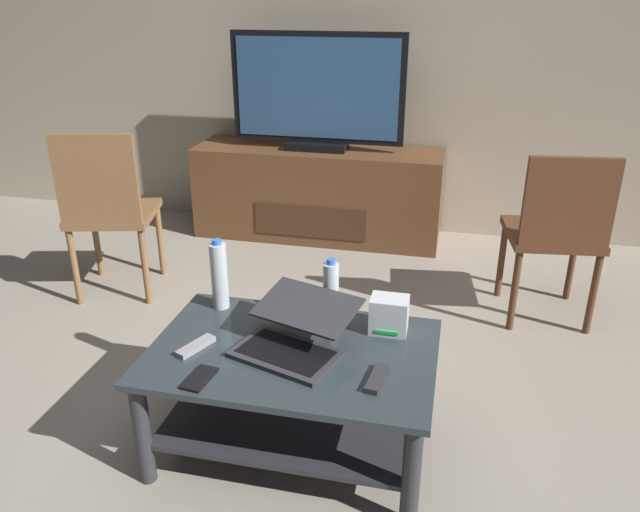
{
  "coord_description": "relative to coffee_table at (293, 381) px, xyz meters",
  "views": [
    {
      "loc": [
        0.54,
        -1.88,
        1.61
      ],
      "look_at": [
        0.01,
        0.43,
        0.58
      ],
      "focal_mm": 34.56,
      "sensor_mm": 36.0,
      "label": 1
    }
  ],
  "objects": [
    {
      "name": "ground_plane",
      "position": [
        -0.02,
        0.07,
        -0.29
      ],
      "size": [
        7.68,
        7.68,
        0.0
      ],
      "primitive_type": "plane",
      "color": "#9E9384"
    },
    {
      "name": "back_wall",
      "position": [
        -0.02,
        2.48,
        1.11
      ],
      "size": [
        6.4,
        0.12,
        2.8
      ],
      "primitive_type": "cube",
      "color": "#B2A38C",
      "rests_on": "ground"
    },
    {
      "name": "coffee_table",
      "position": [
        0.0,
        0.0,
        0.0
      ],
      "size": [
        1.02,
        0.67,
        0.43
      ],
      "color": "#2D383D",
      "rests_on": "ground"
    },
    {
      "name": "media_cabinet",
      "position": [
        -0.41,
        2.16,
        0.02
      ],
      "size": [
        1.68,
        0.49,
        0.62
      ],
      "color": "brown",
      "rests_on": "ground"
    },
    {
      "name": "television",
      "position": [
        -0.41,
        2.14,
        0.69
      ],
      "size": [
        1.14,
        0.2,
        0.75
      ],
      "color": "black",
      "rests_on": "media_cabinet"
    },
    {
      "name": "dining_chair",
      "position": [
        1.02,
        1.23,
        0.22
      ],
      "size": [
        0.49,
        0.49,
        0.91
      ],
      "color": "#59331E",
      "rests_on": "ground"
    },
    {
      "name": "side_chair",
      "position": [
        -1.3,
        1.0,
        0.24
      ],
      "size": [
        0.53,
        0.53,
        0.95
      ],
      "color": "brown",
      "rests_on": "ground"
    },
    {
      "name": "laptop",
      "position": [
        0.01,
        0.01,
        0.19
      ],
      "size": [
        0.46,
        0.46,
        0.16
      ],
      "color": "#333338",
      "rests_on": "coffee_table"
    },
    {
      "name": "router_box",
      "position": [
        0.32,
        0.21,
        0.2
      ],
      "size": [
        0.14,
        0.11,
        0.14
      ],
      "color": "silver",
      "rests_on": "coffee_table"
    },
    {
      "name": "water_bottle_near",
      "position": [
        -0.36,
        0.25,
        0.27
      ],
      "size": [
        0.07,
        0.07,
        0.29
      ],
      "color": "silver",
      "rests_on": "coffee_table"
    },
    {
      "name": "water_bottle_far",
      "position": [
        0.09,
        0.23,
        0.26
      ],
      "size": [
        0.06,
        0.06,
        0.26
      ],
      "color": "silver",
      "rests_on": "coffee_table"
    },
    {
      "name": "cell_phone",
      "position": [
        -0.25,
        -0.25,
        0.14
      ],
      "size": [
        0.09,
        0.15,
        0.01
      ],
      "primitive_type": "cube",
      "rotation": [
        0.0,
        0.0,
        -0.12
      ],
      "color": "black",
      "rests_on": "coffee_table"
    },
    {
      "name": "tv_remote",
      "position": [
        0.32,
        -0.12,
        0.14
      ],
      "size": [
        0.06,
        0.16,
        0.02
      ],
      "primitive_type": "cube",
      "rotation": [
        0.0,
        0.0,
        -0.12
      ],
      "color": "#2D2D30",
      "rests_on": "coffee_table"
    },
    {
      "name": "soundbar_remote",
      "position": [
        -0.34,
        -0.07,
        0.14
      ],
      "size": [
        0.1,
        0.16,
        0.02
      ],
      "primitive_type": "cube",
      "rotation": [
        0.0,
        0.0,
        -0.4
      ],
      "color": "#99999E",
      "rests_on": "coffee_table"
    }
  ]
}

